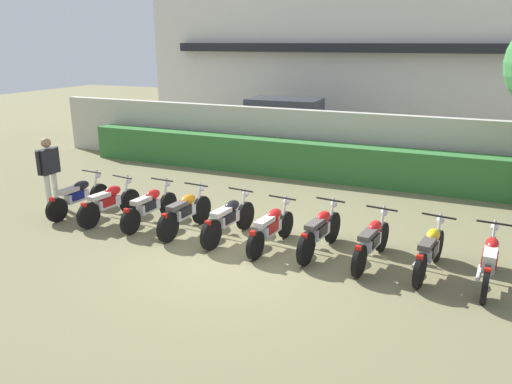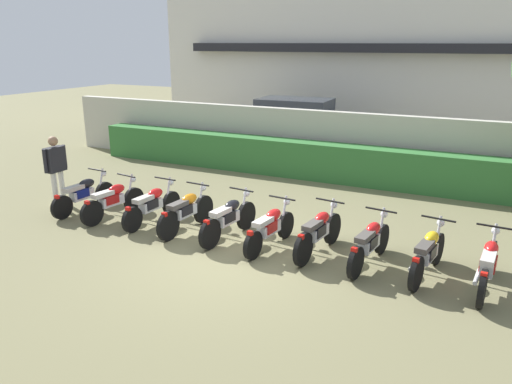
{
  "view_description": "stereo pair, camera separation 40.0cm",
  "coord_description": "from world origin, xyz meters",
  "px_view_note": "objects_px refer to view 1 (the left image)",
  "views": [
    {
      "loc": [
        3.9,
        -7.77,
        3.95
      ],
      "look_at": [
        0.0,
        1.07,
        1.0
      ],
      "focal_mm": 34.66,
      "sensor_mm": 36.0,
      "label": 1
    },
    {
      "loc": [
        4.27,
        -7.61,
        3.95
      ],
      "look_at": [
        0.0,
        1.07,
        1.0
      ],
      "focal_mm": 34.66,
      "sensor_mm": 36.0,
      "label": 2
    }
  ],
  "objects_px": {
    "motorcycle_in_row_6": "(320,231)",
    "motorcycle_in_row_9": "(489,260)",
    "motorcycle_in_row_8": "(430,250)",
    "motorcycle_in_row_1": "(109,202)",
    "inspector_person": "(49,167)",
    "motorcycle_in_row_5": "(271,227)",
    "motorcycle_in_row_0": "(78,196)",
    "motorcycle_in_row_3": "(185,212)",
    "parked_car": "(288,124)",
    "motorcycle_in_row_2": "(150,206)",
    "motorcycle_in_row_7": "(372,241)",
    "motorcycle_in_row_4": "(229,218)"
  },
  "relations": [
    {
      "from": "motorcycle_in_row_6",
      "to": "motorcycle_in_row_9",
      "type": "relative_size",
      "value": 0.97
    },
    {
      "from": "motorcycle_in_row_8",
      "to": "motorcycle_in_row_1",
      "type": "bearing_deg",
      "value": 99.34
    },
    {
      "from": "motorcycle_in_row_1",
      "to": "motorcycle_in_row_9",
      "type": "bearing_deg",
      "value": -81.7
    },
    {
      "from": "motorcycle_in_row_6",
      "to": "inspector_person",
      "type": "bearing_deg",
      "value": 97.14
    },
    {
      "from": "motorcycle_in_row_5",
      "to": "motorcycle_in_row_9",
      "type": "bearing_deg",
      "value": -83.8
    },
    {
      "from": "motorcycle_in_row_0",
      "to": "motorcycle_in_row_3",
      "type": "relative_size",
      "value": 1.01
    },
    {
      "from": "parked_car",
      "to": "motorcycle_in_row_5",
      "type": "relative_size",
      "value": 2.5
    },
    {
      "from": "motorcycle_in_row_2",
      "to": "motorcycle_in_row_9",
      "type": "height_order",
      "value": "motorcycle_in_row_9"
    },
    {
      "from": "motorcycle_in_row_7",
      "to": "motorcycle_in_row_8",
      "type": "relative_size",
      "value": 1.02
    },
    {
      "from": "motorcycle_in_row_3",
      "to": "motorcycle_in_row_9",
      "type": "bearing_deg",
      "value": -86.05
    },
    {
      "from": "motorcycle_in_row_2",
      "to": "motorcycle_in_row_9",
      "type": "distance_m",
      "value": 6.91
    },
    {
      "from": "motorcycle_in_row_7",
      "to": "motorcycle_in_row_6",
      "type": "bearing_deg",
      "value": 93.68
    },
    {
      "from": "motorcycle_in_row_4",
      "to": "motorcycle_in_row_5",
      "type": "distance_m",
      "value": 0.98
    },
    {
      "from": "inspector_person",
      "to": "motorcycle_in_row_0",
      "type": "bearing_deg",
      "value": -6.12
    },
    {
      "from": "motorcycle_in_row_4",
      "to": "motorcycle_in_row_7",
      "type": "xyz_separation_m",
      "value": [
        2.93,
        0.01,
        -0.01
      ]
    },
    {
      "from": "motorcycle_in_row_2",
      "to": "parked_car",
      "type": "bearing_deg",
      "value": 3.72
    },
    {
      "from": "motorcycle_in_row_1",
      "to": "motorcycle_in_row_6",
      "type": "bearing_deg",
      "value": -79.92
    },
    {
      "from": "motorcycle_in_row_4",
      "to": "motorcycle_in_row_9",
      "type": "relative_size",
      "value": 0.98
    },
    {
      "from": "motorcycle_in_row_6",
      "to": "inspector_person",
      "type": "relative_size",
      "value": 1.08
    },
    {
      "from": "parked_car",
      "to": "motorcycle_in_row_3",
      "type": "xyz_separation_m",
      "value": [
        1.07,
        -9.21,
        -0.48
      ]
    },
    {
      "from": "motorcycle_in_row_6",
      "to": "motorcycle_in_row_9",
      "type": "distance_m",
      "value": 2.98
    },
    {
      "from": "motorcycle_in_row_7",
      "to": "motorcycle_in_row_1",
      "type": "bearing_deg",
      "value": 98.45
    },
    {
      "from": "motorcycle_in_row_7",
      "to": "motorcycle_in_row_5",
      "type": "bearing_deg",
      "value": 99.72
    },
    {
      "from": "parked_car",
      "to": "motorcycle_in_row_0",
      "type": "height_order",
      "value": "parked_car"
    },
    {
      "from": "motorcycle_in_row_4",
      "to": "inspector_person",
      "type": "bearing_deg",
      "value": 95.76
    },
    {
      "from": "motorcycle_in_row_2",
      "to": "motorcycle_in_row_3",
      "type": "relative_size",
      "value": 1.02
    },
    {
      "from": "motorcycle_in_row_2",
      "to": "motorcycle_in_row_7",
      "type": "height_order",
      "value": "motorcycle_in_row_7"
    },
    {
      "from": "motorcycle_in_row_7",
      "to": "inspector_person",
      "type": "relative_size",
      "value": 1.08
    },
    {
      "from": "motorcycle_in_row_5",
      "to": "motorcycle_in_row_1",
      "type": "bearing_deg",
      "value": 96.56
    },
    {
      "from": "parked_car",
      "to": "motorcycle_in_row_7",
      "type": "bearing_deg",
      "value": -63.68
    },
    {
      "from": "motorcycle_in_row_4",
      "to": "inspector_person",
      "type": "xyz_separation_m",
      "value": [
        -4.93,
        0.09,
        0.59
      ]
    },
    {
      "from": "motorcycle_in_row_5",
      "to": "motorcycle_in_row_6",
      "type": "relative_size",
      "value": 0.97
    },
    {
      "from": "inspector_person",
      "to": "motorcycle_in_row_6",
      "type": "bearing_deg",
      "value": -0.05
    },
    {
      "from": "motorcycle_in_row_3",
      "to": "motorcycle_in_row_8",
      "type": "bearing_deg",
      "value": -85.39
    },
    {
      "from": "motorcycle_in_row_2",
      "to": "motorcycle_in_row_7",
      "type": "bearing_deg",
      "value": -87.28
    },
    {
      "from": "motorcycle_in_row_4",
      "to": "parked_car",
      "type": "bearing_deg",
      "value": 19.59
    },
    {
      "from": "motorcycle_in_row_8",
      "to": "motorcycle_in_row_0",
      "type": "bearing_deg",
      "value": 98.62
    },
    {
      "from": "motorcycle_in_row_3",
      "to": "motorcycle_in_row_5",
      "type": "relative_size",
      "value": 1.02
    },
    {
      "from": "parked_car",
      "to": "motorcycle_in_row_4",
      "type": "bearing_deg",
      "value": -79.6
    },
    {
      "from": "motorcycle_in_row_5",
      "to": "parked_car",
      "type": "bearing_deg",
      "value": 24.45
    },
    {
      "from": "motorcycle_in_row_0",
      "to": "motorcycle_in_row_3",
      "type": "bearing_deg",
      "value": -86.64
    },
    {
      "from": "motorcycle_in_row_8",
      "to": "inspector_person",
      "type": "distance_m",
      "value": 8.9
    },
    {
      "from": "motorcycle_in_row_4",
      "to": "motorcycle_in_row_6",
      "type": "distance_m",
      "value": 1.93
    },
    {
      "from": "parked_car",
      "to": "motorcycle_in_row_1",
      "type": "relative_size",
      "value": 2.53
    },
    {
      "from": "parked_car",
      "to": "motorcycle_in_row_1",
      "type": "height_order",
      "value": "parked_car"
    },
    {
      "from": "motorcycle_in_row_4",
      "to": "motorcycle_in_row_9",
      "type": "height_order",
      "value": "motorcycle_in_row_4"
    },
    {
      "from": "motorcycle_in_row_4",
      "to": "motorcycle_in_row_9",
      "type": "distance_m",
      "value": 4.9
    },
    {
      "from": "motorcycle_in_row_1",
      "to": "motorcycle_in_row_7",
      "type": "bearing_deg",
      "value": -80.89
    },
    {
      "from": "motorcycle_in_row_3",
      "to": "motorcycle_in_row_6",
      "type": "xyz_separation_m",
      "value": [
        2.96,
        0.12,
        -0.0
      ]
    },
    {
      "from": "inspector_person",
      "to": "motorcycle_in_row_8",
      "type": "bearing_deg",
      "value": -0.54
    }
  ]
}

